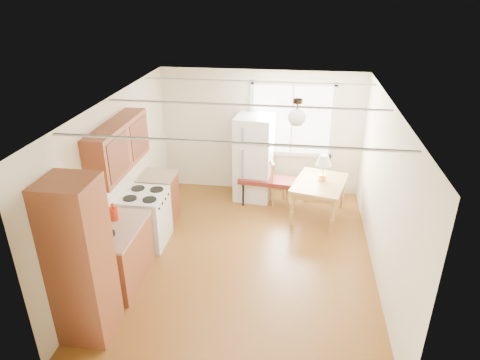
% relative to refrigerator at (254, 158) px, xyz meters
% --- Properties ---
extents(room_shell, '(4.60, 5.60, 2.62)m').
position_rel_refrigerator_xyz_m(room_shell, '(0.10, -2.12, 0.40)').
color(room_shell, '#5F3513').
rests_on(room_shell, ground).
extents(kitchen_run, '(0.65, 3.40, 2.20)m').
position_rel_refrigerator_xyz_m(kitchen_run, '(-1.62, -2.75, -0.01)').
color(kitchen_run, brown).
rests_on(kitchen_run, ground).
extents(window_unit, '(1.64, 0.05, 1.51)m').
position_rel_refrigerator_xyz_m(window_unit, '(0.70, 0.35, 0.70)').
color(window_unit, white).
rests_on(window_unit, room_shell).
extents(pendant_light, '(0.26, 0.26, 0.40)m').
position_rel_refrigerator_xyz_m(pendant_light, '(0.80, -1.72, 1.39)').
color(pendant_light, black).
rests_on(pendant_light, room_shell).
extents(refrigerator, '(0.76, 0.76, 1.70)m').
position_rel_refrigerator_xyz_m(refrigerator, '(0.00, 0.00, 0.00)').
color(refrigerator, white).
rests_on(refrigerator, ground).
extents(bench, '(1.20, 0.55, 0.54)m').
position_rel_refrigerator_xyz_m(bench, '(0.33, -0.26, -0.37)').
color(bench, maroon).
rests_on(bench, ground).
extents(dining_table, '(1.11, 1.32, 0.71)m').
position_rel_refrigerator_xyz_m(dining_table, '(1.28, -0.65, -0.24)').
color(dining_table, '#B18444').
rests_on(dining_table, ground).
extents(chair, '(0.43, 0.42, 0.89)m').
position_rel_refrigerator_xyz_m(chair, '(0.45, -0.24, -0.35)').
color(chair, '#B18444').
rests_on(chair, ground).
extents(table_lamp, '(0.28, 0.28, 0.49)m').
position_rel_refrigerator_xyz_m(table_lamp, '(1.32, -0.57, 0.22)').
color(table_lamp, gold).
rests_on(table_lamp, dining_table).
extents(coffee_maker, '(0.17, 0.22, 0.33)m').
position_rel_refrigerator_xyz_m(coffee_maker, '(-1.62, -3.25, 0.17)').
color(coffee_maker, black).
rests_on(coffee_maker, kitchen_run).
extents(kettle, '(0.13, 0.13, 0.26)m').
position_rel_refrigerator_xyz_m(kettle, '(-1.72, -2.74, 0.16)').
color(kettle, red).
rests_on(kettle, kitchen_run).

